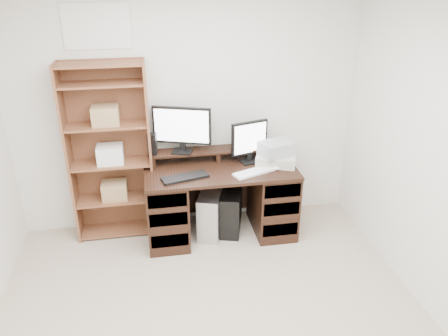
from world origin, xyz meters
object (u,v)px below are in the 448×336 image
object	(u,v)px
bookshelf	(110,151)
tower_black	(231,210)
monitor_wide	(182,127)
monitor_small	(249,140)
printer	(276,159)
desk	(220,200)
tower_silver	(211,212)

from	to	relation	value
bookshelf	tower_black	bearing A→B (deg)	-8.69
monitor_wide	monitor_small	xyz separation A→B (m)	(0.66, -0.10, -0.15)
monitor_wide	printer	xyz separation A→B (m)	(0.92, -0.20, -0.33)
desk	monitor_wide	world-z (taller)	monitor_wide
tower_black	tower_silver	bearing A→B (deg)	-160.14
desk	bookshelf	xyz separation A→B (m)	(-1.06, 0.21, 0.53)
monitor_wide	bookshelf	size ratio (longest dim) A/B	0.31
printer	tower_silver	distance (m)	0.87
monitor_small	tower_black	size ratio (longest dim) A/B	0.86
tower_silver	tower_black	world-z (taller)	tower_silver
monitor_small	tower_black	xyz separation A→B (m)	(-0.20, -0.07, -0.75)
tower_black	desk	bearing A→B (deg)	-149.17
desk	tower_black	bearing A→B (deg)	15.21
monitor_small	tower_silver	xyz separation A→B (m)	(-0.42, -0.09, -0.74)
monitor_wide	tower_silver	bearing A→B (deg)	-18.06
bookshelf	monitor_wide	bearing A→B (deg)	-0.81
monitor_wide	monitor_small	world-z (taller)	monitor_wide
bookshelf	monitor_small	bearing A→B (deg)	-4.41
desk	tower_black	distance (m)	0.20
printer	tower_silver	xyz separation A→B (m)	(-0.67, 0.01, -0.56)
desk	printer	size ratio (longest dim) A/B	3.84
bookshelf	printer	bearing A→B (deg)	-7.27
tower_black	bookshelf	world-z (taller)	bookshelf
monitor_wide	bookshelf	world-z (taller)	bookshelf
tower_silver	bookshelf	xyz separation A→B (m)	(-0.96, 0.20, 0.68)
tower_silver	bookshelf	bearing A→B (deg)	-174.10
monitor_small	bookshelf	size ratio (longest dim) A/B	0.24
desk	tower_black	size ratio (longest dim) A/B	3.01
desk	bookshelf	distance (m)	1.20
tower_silver	bookshelf	distance (m)	1.19
desk	printer	distance (m)	0.70
tower_silver	monitor_small	bearing A→B (deg)	29.73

